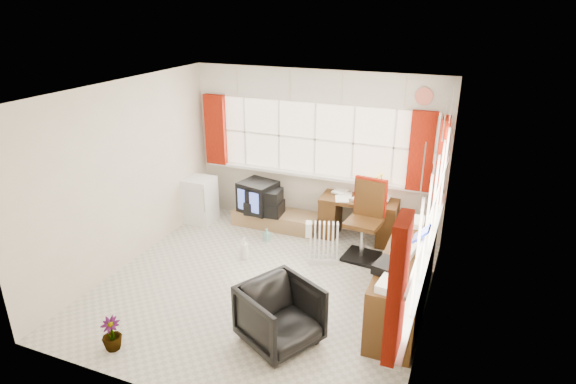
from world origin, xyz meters
name	(u,v)px	position (x,y,z in m)	size (l,w,h in m)	color
ground	(263,287)	(0.00, 0.00, 0.00)	(4.00, 4.00, 0.00)	beige
room_walls	(260,177)	(0.00, 0.00, 1.50)	(4.00, 4.00, 4.00)	beige
window_back	(314,171)	(0.00, 1.94, 0.95)	(3.70, 0.12, 3.60)	beige
window_right	(426,249)	(1.94, 0.00, 0.95)	(0.12, 3.70, 3.60)	beige
curtains	(357,167)	(0.92, 0.93, 1.46)	(3.83, 3.83, 1.15)	#9C1608
overhead_cabinets	(366,104)	(0.98, 0.98, 2.25)	(3.98, 3.98, 0.48)	silver
desk	(359,216)	(0.79, 1.80, 0.37)	(1.17, 0.59, 0.70)	#4A2B11
desk_lamp	(381,180)	(1.06, 1.96, 0.93)	(0.15, 0.14, 0.38)	#FCF80A
task_chair	(367,216)	(1.01, 1.33, 0.61)	(0.53, 0.55, 1.14)	black
office_chair	(280,315)	(0.62, -0.90, 0.34)	(0.73, 0.75, 0.68)	black
radiator	(324,246)	(0.53, 0.89, 0.25)	(0.44, 0.28, 0.61)	white
credenza	(404,280)	(1.73, 0.20, 0.39)	(0.50, 2.00, 0.85)	#4A2B11
file_tray	(388,267)	(1.61, -0.29, 0.80)	(0.25, 0.32, 0.11)	black
tv_bench	(276,219)	(-0.55, 1.72, 0.12)	(1.40, 0.50, 0.25)	#98744C
crt_tv	(258,196)	(-0.85, 1.67, 0.49)	(0.63, 0.60, 0.49)	black
hifi_stack	(264,202)	(-0.70, 1.60, 0.45)	(0.61, 0.41, 0.42)	black
mini_fridge	(200,200)	(-1.78, 1.43, 0.38)	(0.45, 0.45, 0.75)	white
spray_bottle_a	(245,248)	(-0.55, 0.57, 0.16)	(0.12, 0.13, 0.32)	white
spray_bottle_b	(267,235)	(-0.48, 1.19, 0.10)	(0.09, 0.09, 0.20)	#83C3B5
flower_vase	(111,334)	(-0.97, -1.67, 0.19)	(0.21, 0.21, 0.37)	black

